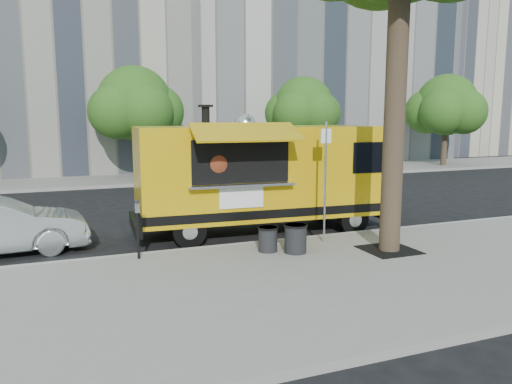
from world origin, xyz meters
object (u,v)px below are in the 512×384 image
trash_bin_left (268,238)px  far_tree_d (447,105)px  far_tree_b (135,104)px  far_tree_c (304,107)px  food_truck (261,174)px  parking_meter (138,222)px  trash_bin_right (296,238)px  sign_post (325,175)px

trash_bin_left → far_tree_d: bearing=38.6°
far_tree_b → far_tree_c: bearing=-1.9°
far_tree_c → trash_bin_left: far_tree_c is taller
far_tree_d → food_truck: 21.23m
far_tree_c → parking_meter: (-11.00, -13.75, -2.74)m
trash_bin_left → trash_bin_right: trash_bin_right is taller
parking_meter → sign_post: bearing=-2.5°
far_tree_b → food_truck: far_tree_b is taller
far_tree_b → food_truck: size_ratio=0.75×
trash_bin_right → sign_post: bearing=29.8°
sign_post → trash_bin_left: 2.17m
sign_post → food_truck: (-0.86, 2.07, -0.18)m
far_tree_c → far_tree_d: 10.00m
sign_post → trash_bin_right: (-1.10, -0.63, -1.35)m
trash_bin_right → food_truck: bearing=85.0°
far_tree_d → parking_meter: (-21.00, -13.95, -2.91)m
parking_meter → far_tree_b: bearing=81.9°
food_truck → trash_bin_left: 2.77m
parking_meter → food_truck: food_truck is taller
far_tree_b → trash_bin_left: far_tree_b is taller
far_tree_d → trash_bin_right: size_ratio=8.49×
food_truck → trash_bin_left: size_ratio=12.55×
far_tree_d → trash_bin_right: 23.19m
trash_bin_right → far_tree_b: bearing=95.6°
food_truck → sign_post: bearing=-64.0°
far_tree_b → far_tree_c: (9.00, -0.30, -0.12)m
food_truck → parking_meter: bearing=-149.7°
far_tree_d → parking_meter: bearing=-146.4°
far_tree_d → parking_meter: far_tree_d is taller
sign_post → trash_bin_left: size_ratio=5.17×
parking_meter → trash_bin_left: bearing=-9.6°
far_tree_c → parking_meter: size_ratio=3.90×
parking_meter → trash_bin_left: parking_meter is taller
trash_bin_left → trash_bin_right: bearing=-31.5°
far_tree_c → food_truck: size_ratio=0.72×
far_tree_d → food_truck: (-17.31, -12.08, -2.22)m
far_tree_d → sign_post: 21.79m
sign_post → far_tree_d: bearing=40.7°
parking_meter → food_truck: (3.69, 1.87, 0.69)m
parking_meter → far_tree_c: bearing=51.3°
sign_post → trash_bin_left: sign_post is taller
food_truck → trash_bin_right: 2.95m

